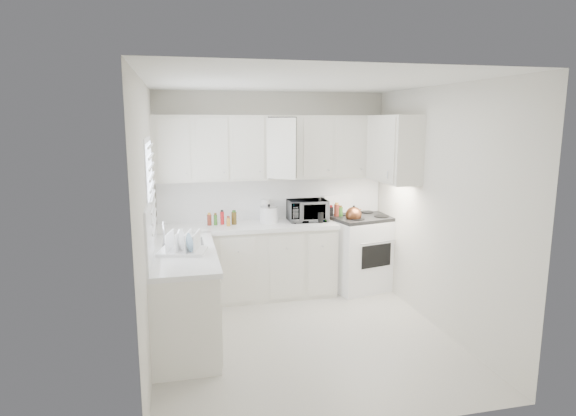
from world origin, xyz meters
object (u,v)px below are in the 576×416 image
object	(u,v)px
tea_kettle	(354,214)
microwave	(307,208)
rice_cooker	(269,213)
dish_rack	(182,241)
stove	(361,242)
utensil_crock	(320,210)

from	to	relation	value
tea_kettle	microwave	distance (m)	0.60
rice_cooker	dish_rack	size ratio (longest dim) A/B	0.53
stove	microwave	distance (m)	0.89
stove	microwave	world-z (taller)	microwave
microwave	utensil_crock	bearing A→B (deg)	-44.64
rice_cooker	dish_rack	bearing A→B (deg)	-143.39
tea_kettle	utensil_crock	xyz separation A→B (m)	(-0.43, 0.07, 0.06)
tea_kettle	rice_cooker	bearing A→B (deg)	144.55
stove	dish_rack	xyz separation A→B (m)	(-2.34, -1.17, 0.44)
microwave	rice_cooker	size ratio (longest dim) A/B	2.12
microwave	utensil_crock	distance (m)	0.18
dish_rack	utensil_crock	bearing A→B (deg)	45.25
stove	utensil_crock	distance (m)	0.78
rice_cooker	dish_rack	distance (m)	1.65
utensil_crock	tea_kettle	bearing A→B (deg)	-9.09
utensil_crock	dish_rack	world-z (taller)	utensil_crock
dish_rack	rice_cooker	bearing A→B (deg)	61.55
microwave	utensil_crock	size ratio (longest dim) A/B	1.50
stove	dish_rack	bearing A→B (deg)	-166.48
microwave	rice_cooker	distance (m)	0.51
stove	utensil_crock	xyz separation A→B (m)	(-0.61, -0.09, 0.48)
tea_kettle	rice_cooker	world-z (taller)	rice_cooker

